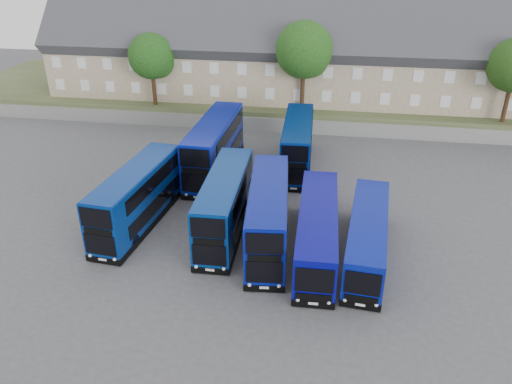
% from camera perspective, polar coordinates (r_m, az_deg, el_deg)
% --- Properties ---
extents(ground, '(120.00, 120.00, 0.00)m').
position_cam_1_polar(ground, '(32.02, -2.18, -7.95)').
color(ground, '#4D4D52').
rests_on(ground, ground).
extents(retaining_wall, '(70.00, 0.40, 1.50)m').
position_cam_1_polar(retaining_wall, '(52.97, 2.86, 7.64)').
color(retaining_wall, slate).
rests_on(retaining_wall, ground).
extents(earth_bank, '(80.00, 20.00, 2.00)m').
position_cam_1_polar(earth_bank, '(62.37, 3.95, 10.87)').
color(earth_bank, '#434D2B').
rests_on(earth_bank, ground).
extents(terrace_row, '(66.00, 10.40, 11.20)m').
position_cam_1_polar(terrace_row, '(56.90, 9.95, 14.77)').
color(terrace_row, gray).
rests_on(terrace_row, earth_bank).
extents(dd_front_left, '(3.38, 10.68, 4.18)m').
position_cam_1_polar(dd_front_left, '(35.92, -13.38, -0.73)').
color(dd_front_left, navy).
rests_on(dd_front_left, ground).
extents(dd_front_mid, '(2.70, 10.52, 4.15)m').
position_cam_1_polar(dd_front_mid, '(34.14, -3.57, -1.55)').
color(dd_front_mid, navy).
rests_on(dd_front_mid, ground).
extents(dd_front_right, '(3.45, 10.78, 4.21)m').
position_cam_1_polar(dd_front_right, '(32.66, 1.39, -2.87)').
color(dd_front_right, '#071489').
rests_on(dd_front_right, ground).
extents(dd_rear_left, '(2.89, 11.58, 4.58)m').
position_cam_1_polar(dd_rear_left, '(43.14, -4.75, 5.06)').
color(dd_rear_left, '#08199C').
rests_on(dd_rear_left, ground).
extents(dd_rear_right, '(2.85, 10.71, 4.22)m').
position_cam_1_polar(dd_rear_right, '(44.26, 4.75, 5.39)').
color(dd_rear_right, navy).
rests_on(dd_rear_right, ground).
extents(coach_east_a, '(2.70, 11.61, 3.16)m').
position_cam_1_polar(coach_east_a, '(32.33, 7.00, -4.50)').
color(coach_east_a, '#070889').
rests_on(coach_east_a, ground).
extents(coach_east_b, '(3.20, 10.96, 2.95)m').
position_cam_1_polar(coach_east_b, '(32.42, 12.58, -5.12)').
color(coach_east_b, '#071692').
rests_on(coach_east_b, ground).
extents(tree_west, '(4.80, 4.80, 7.65)m').
position_cam_1_polar(tree_west, '(55.45, -11.71, 14.78)').
color(tree_west, '#382314').
rests_on(tree_west, earth_bank).
extents(tree_mid, '(5.76, 5.76, 9.18)m').
position_cam_1_polar(tree_mid, '(52.38, 5.68, 15.63)').
color(tree_mid, '#382314').
rests_on(tree_mid, earth_bank).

